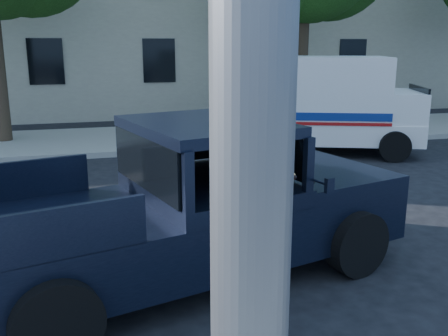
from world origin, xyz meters
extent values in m
plane|color=black|center=(0.00, 0.00, 0.00)|extent=(120.00, 120.00, 0.00)
cube|color=gray|center=(0.00, 9.20, 0.07)|extent=(60.00, 4.00, 0.15)
cylinder|color=#332619|center=(5.00, 9.60, 2.20)|extent=(0.44, 0.44, 4.40)
cube|color=beige|center=(3.00, 16.50, 4.50)|extent=(26.00, 6.00, 9.00)
cube|color=black|center=(-0.54, 0.20, 0.65)|extent=(5.70, 3.37, 0.68)
cube|color=black|center=(1.30, 0.69, 1.07)|extent=(2.02, 2.39, 0.16)
cube|color=black|center=(-0.29, 0.26, 1.85)|extent=(2.05, 2.32, 0.12)
cube|color=black|center=(0.51, 0.48, 1.49)|extent=(0.71, 1.78, 0.58)
cube|color=black|center=(0.02, -0.13, 0.84)|extent=(0.69, 0.69, 0.39)
cube|color=black|center=(0.83, -0.77, 1.32)|extent=(0.11, 0.08, 0.16)
cube|color=silver|center=(4.44, 6.43, 0.60)|extent=(4.98, 3.53, 0.54)
cube|color=silver|center=(4.04, 6.58, 1.68)|extent=(4.17, 3.23, 1.62)
cube|color=silver|center=(6.11, 5.79, 1.24)|extent=(1.62, 2.22, 0.76)
cube|color=navy|center=(3.67, 5.61, 1.08)|extent=(3.45, 1.32, 0.19)
cube|color=#9E0F0F|center=(3.67, 5.61, 0.91)|extent=(3.45, 1.32, 0.08)
cube|color=yellow|center=(-1.07, -3.67, 2.47)|extent=(0.19, 0.03, 0.48)
camera|label=1|loc=(-1.61, -5.46, 2.80)|focal=40.00mm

